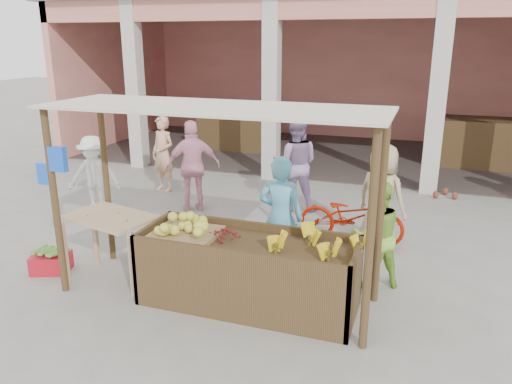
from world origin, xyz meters
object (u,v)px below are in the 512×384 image
at_px(red_crate, 51,263).
at_px(vendor_green, 376,232).
at_px(side_table, 111,226).
at_px(motorcycle, 351,216).
at_px(vendor_blue, 281,214).
at_px(fruit_stall, 248,274).

distance_m(red_crate, vendor_green, 4.45).
distance_m(side_table, vendor_green, 3.45).
bearing_deg(motorcycle, side_table, 129.48).
relative_size(vendor_blue, motorcycle, 1.04).
xyz_separation_m(fruit_stall, vendor_green, (1.38, 0.99, 0.35)).
relative_size(fruit_stall, vendor_blue, 1.45).
xyz_separation_m(fruit_stall, side_table, (-1.93, 0.04, 0.36)).
distance_m(red_crate, vendor_blue, 3.27).
relative_size(side_table, vendor_green, 0.84).
xyz_separation_m(vendor_blue, vendor_green, (1.24, 0.11, -0.15)).
xyz_separation_m(vendor_green, motorcycle, (-0.51, 1.36, -0.30)).
distance_m(side_table, red_crate, 1.16).
relative_size(fruit_stall, side_table, 2.06).
height_order(vendor_green, motorcycle, vendor_green).
distance_m(red_crate, motorcycle, 4.49).
bearing_deg(side_table, vendor_green, 29.61).
height_order(side_table, vendor_blue, vendor_blue).
bearing_deg(side_table, red_crate, -160.47).
distance_m(fruit_stall, vendor_blue, 1.02).
height_order(side_table, motorcycle, side_table).
distance_m(vendor_green, motorcycle, 1.49).
height_order(fruit_stall, side_table, side_table).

